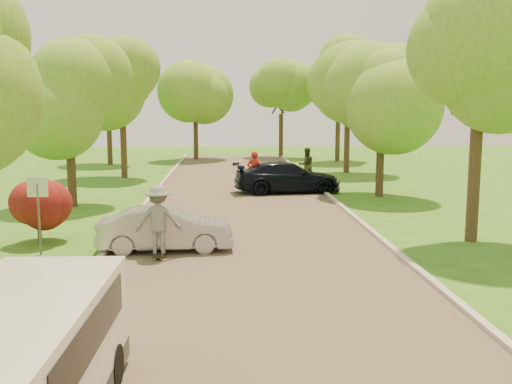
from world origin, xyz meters
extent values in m
plane|color=#346A19|center=(0.00, 0.00, 0.00)|extent=(100.00, 100.00, 0.00)
cube|color=#4C4438|center=(0.00, 8.00, 0.01)|extent=(8.00, 60.00, 0.01)
cube|color=#B2AD9E|center=(-4.05, 8.00, 0.06)|extent=(0.18, 60.00, 0.12)
cube|color=#B2AD9E|center=(4.05, 8.00, 0.06)|extent=(0.18, 60.00, 0.12)
cylinder|color=#59595E|center=(-5.80, 4.00, 1.00)|extent=(0.06, 0.06, 2.00)
cube|color=white|center=(-5.80, 4.00, 1.90)|extent=(0.55, 0.04, 0.55)
cylinder|color=#382619|center=(-6.30, 5.50, 0.35)|extent=(0.12, 0.12, 0.70)
sphere|color=#590F0F|center=(-6.30, 5.50, 1.10)|extent=(1.70, 1.70, 1.70)
cylinder|color=#382619|center=(-7.00, 12.00, 1.57)|extent=(0.36, 0.36, 3.15)
sphere|color=#528524|center=(-7.00, 12.00, 4.41)|extent=(4.20, 4.20, 4.20)
sphere|color=#528524|center=(-6.37, 12.00, 5.04)|extent=(3.15, 3.15, 3.15)
cylinder|color=#382619|center=(-6.60, 22.00, 1.91)|extent=(0.36, 0.36, 3.83)
sphere|color=#528524|center=(-6.60, 22.00, 5.27)|extent=(4.80, 4.80, 4.80)
sphere|color=#528524|center=(-5.88, 22.00, 5.99)|extent=(3.60, 3.60, 3.60)
cylinder|color=#382619|center=(6.80, 5.00, 1.91)|extent=(0.36, 0.36, 3.83)
sphere|color=#528524|center=(6.80, 5.00, 5.33)|extent=(5.00, 5.00, 5.00)
sphere|color=#528524|center=(7.55, 5.00, 6.08)|extent=(3.75, 3.75, 3.75)
cylinder|color=#382619|center=(6.40, 14.00, 1.69)|extent=(0.36, 0.36, 3.38)
sphere|color=#528524|center=(6.40, 14.00, 4.70)|extent=(4.40, 4.40, 4.40)
sphere|color=#528524|center=(7.06, 14.00, 5.36)|extent=(3.30, 3.30, 3.30)
cylinder|color=#382619|center=(7.00, 24.00, 2.02)|extent=(0.36, 0.36, 4.05)
sphere|color=#528524|center=(7.00, 24.00, 5.61)|extent=(5.20, 5.20, 5.20)
sphere|color=#528524|center=(7.78, 24.00, 6.39)|extent=(3.90, 3.90, 3.90)
cylinder|color=#382619|center=(-9.00, 30.00, 1.80)|extent=(0.36, 0.36, 3.60)
sphere|color=#528524|center=(-9.00, 30.00, 5.10)|extent=(5.00, 5.00, 5.00)
sphere|color=#528524|center=(-8.25, 30.00, 5.85)|extent=(3.75, 3.75, 3.75)
cylinder|color=#382619|center=(8.00, 32.00, 1.91)|extent=(0.36, 0.36, 3.83)
sphere|color=#528524|center=(8.00, 32.00, 5.33)|extent=(5.00, 5.00, 5.00)
sphere|color=#528524|center=(8.75, 32.00, 6.08)|extent=(3.75, 3.75, 3.75)
cylinder|color=#382619|center=(-3.00, 34.00, 1.69)|extent=(0.36, 0.36, 3.38)
sphere|color=#528524|center=(-3.00, 34.00, 4.81)|extent=(4.80, 4.80, 4.80)
sphere|color=#528524|center=(-2.28, 34.00, 5.53)|extent=(3.60, 3.60, 3.60)
cylinder|color=#382619|center=(4.00, 36.00, 1.80)|extent=(0.36, 0.36, 3.60)
sphere|color=#528524|center=(4.00, 36.00, 5.10)|extent=(5.00, 5.00, 5.00)
sphere|color=#528524|center=(4.75, 36.00, 5.85)|extent=(3.75, 3.75, 3.75)
cube|color=white|center=(-3.20, -5.30, 0.96)|extent=(1.92, 4.65, 1.59)
cube|color=black|center=(-3.20, -5.06, 1.35)|extent=(1.92, 3.31, 0.53)
cylinder|color=black|center=(-2.35, -3.78, 0.32)|extent=(0.24, 0.64, 0.63)
imported|color=#A0A0A4|center=(-2.39, 4.31, 0.63)|extent=(3.87, 1.54, 1.25)
imported|color=black|center=(2.30, 15.44, 0.74)|extent=(5.33, 2.67, 1.49)
cube|color=black|center=(-2.50, 3.54, 0.11)|extent=(0.29, 0.96, 0.02)
cylinder|color=#BFCC4C|center=(-2.42, 3.88, 0.05)|extent=(0.03, 0.08, 0.07)
cylinder|color=#BFCC4C|center=(-2.59, 3.88, 0.05)|extent=(0.03, 0.08, 0.07)
cylinder|color=#BFCC4C|center=(-2.41, 3.20, 0.05)|extent=(0.03, 0.08, 0.07)
cylinder|color=#BFCC4C|center=(-2.58, 3.20, 0.05)|extent=(0.03, 0.08, 0.07)
imported|color=slate|center=(-2.50, 3.54, 1.05)|extent=(1.22, 0.73, 1.87)
imported|color=red|center=(0.72, 15.81, 0.99)|extent=(0.82, 0.64, 1.98)
imported|color=#2C2F1C|center=(3.80, 19.54, 0.94)|extent=(1.03, 0.87, 1.89)
camera|label=1|loc=(-0.69, -11.65, 4.00)|focal=40.00mm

